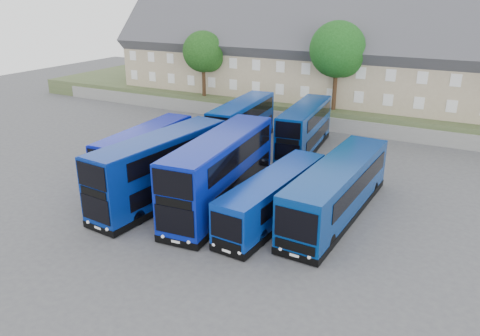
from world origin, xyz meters
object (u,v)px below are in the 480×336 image
object	(u,v)px
dd_front_left	(146,155)
dd_front_mid	(161,170)
tree_west	(205,53)
tree_mid	(339,52)
coach_east_a	(273,198)

from	to	relation	value
dd_front_left	dd_front_mid	world-z (taller)	dd_front_mid
dd_front_left	tree_west	xyz separation A→B (m)	(-7.58, 20.92, 5.06)
tree_mid	tree_west	bearing A→B (deg)	-178.21
dd_front_left	dd_front_mid	xyz separation A→B (m)	(3.54, -2.70, 0.31)
dd_front_left	dd_front_mid	distance (m)	4.47
coach_east_a	tree_west	distance (m)	30.21
dd_front_left	tree_west	bearing A→B (deg)	106.91
dd_front_left	tree_mid	xyz separation A→B (m)	(8.42, 21.42, 6.07)
dd_front_left	tree_mid	size ratio (longest dim) A/B	1.13
coach_east_a	dd_front_left	bearing A→B (deg)	175.29
coach_east_a	tree_west	bearing A→B (deg)	134.07
dd_front_left	coach_east_a	size ratio (longest dim) A/B	0.92
dd_front_left	tree_west	distance (m)	22.82
coach_east_a	tree_mid	world-z (taller)	tree_mid
tree_west	tree_mid	bearing A→B (deg)	1.79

